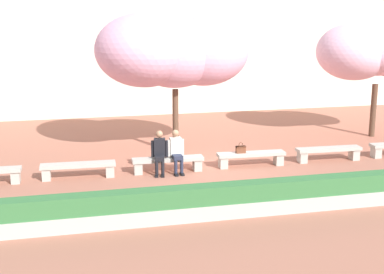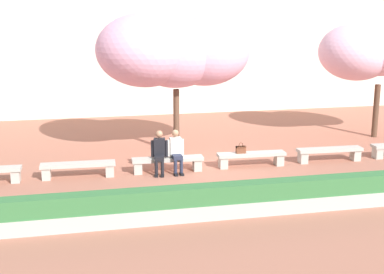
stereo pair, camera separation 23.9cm
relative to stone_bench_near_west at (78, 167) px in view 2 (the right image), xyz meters
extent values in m
plane|color=#9E604C|center=(3.98, 0.00, -0.31)|extent=(100.00, 100.00, 0.00)
cube|color=#ADA89E|center=(-1.75, -0.03, -0.14)|extent=(0.25, 0.35, 0.35)
cube|color=#ADA89E|center=(0.00, 0.00, 0.09)|extent=(2.17, 0.50, 0.10)
cube|color=#ADA89E|center=(-0.91, 0.03, -0.14)|extent=(0.25, 0.35, 0.35)
cube|color=#ADA89E|center=(0.91, -0.03, -0.14)|extent=(0.25, 0.35, 0.35)
cube|color=#ADA89E|center=(2.65, 0.00, 0.09)|extent=(2.17, 0.50, 0.10)
cube|color=#ADA89E|center=(1.75, 0.03, -0.14)|extent=(0.25, 0.35, 0.35)
cube|color=#ADA89E|center=(3.56, -0.03, -0.14)|extent=(0.25, 0.35, 0.35)
cube|color=#ADA89E|center=(5.30, 0.00, 0.09)|extent=(2.17, 0.50, 0.10)
cube|color=#ADA89E|center=(4.40, 0.03, -0.14)|extent=(0.25, 0.35, 0.35)
cube|color=#ADA89E|center=(6.21, -0.03, -0.14)|extent=(0.25, 0.35, 0.35)
cube|color=#ADA89E|center=(7.96, 0.00, 0.09)|extent=(2.17, 0.50, 0.10)
cube|color=#ADA89E|center=(7.05, 0.03, -0.14)|extent=(0.25, 0.35, 0.35)
cube|color=#ADA89E|center=(8.86, -0.03, -0.14)|extent=(0.25, 0.35, 0.35)
cube|color=#ADA89E|center=(9.70, 0.03, -0.14)|extent=(0.25, 0.35, 0.35)
cube|color=black|center=(2.24, -0.40, -0.28)|extent=(0.14, 0.23, 0.06)
cylinder|color=black|center=(2.25, -0.34, -0.07)|extent=(0.10, 0.10, 0.42)
cube|color=black|center=(2.42, -0.43, -0.28)|extent=(0.14, 0.23, 0.06)
cylinder|color=black|center=(2.43, -0.37, -0.07)|extent=(0.10, 0.10, 0.42)
cube|color=black|center=(2.37, -0.18, 0.20)|extent=(0.35, 0.44, 0.12)
cube|color=black|center=(2.41, 0.04, 0.47)|extent=(0.37, 0.28, 0.54)
sphere|color=#A37556|center=(2.41, 0.04, 0.87)|extent=(0.21, 0.21, 0.21)
cylinder|color=black|center=(2.20, 0.06, 0.43)|extent=(0.09, 0.09, 0.50)
cylinder|color=black|center=(2.61, -0.02, 0.43)|extent=(0.09, 0.09, 0.50)
cube|color=black|center=(2.82, -0.42, -0.28)|extent=(0.11, 0.22, 0.06)
cylinder|color=#23283D|center=(2.82, -0.36, -0.07)|extent=(0.10, 0.10, 0.42)
cube|color=black|center=(3.00, -0.42, -0.28)|extent=(0.11, 0.22, 0.06)
cylinder|color=#23283D|center=(3.00, -0.36, -0.07)|extent=(0.10, 0.10, 0.42)
cube|color=#23283D|center=(2.90, -0.18, 0.20)|extent=(0.29, 0.41, 0.12)
cube|color=silver|center=(2.90, 0.04, 0.47)|extent=(0.35, 0.23, 0.54)
sphere|color=#A37556|center=(2.90, 0.04, 0.87)|extent=(0.21, 0.21, 0.21)
cylinder|color=silver|center=(2.69, 0.01, 0.43)|extent=(0.09, 0.09, 0.50)
cylinder|color=silver|center=(3.11, 0.03, 0.43)|extent=(0.09, 0.09, 0.50)
cube|color=brown|center=(4.96, 0.01, 0.25)|extent=(0.30, 0.14, 0.22)
cube|color=#552C1C|center=(4.96, 0.01, 0.34)|extent=(0.30, 0.15, 0.04)
torus|color=#4A2718|center=(4.96, 0.01, 0.41)|extent=(0.14, 0.02, 0.14)
cylinder|color=#513828|center=(3.33, 2.15, 0.79)|extent=(0.20, 0.20, 2.20)
ellipsoid|color=#EAA8C6|center=(3.33, 2.15, 3.11)|extent=(3.12, 2.65, 2.34)
ellipsoid|color=#EAA8C6|center=(2.33, 2.27, 3.20)|extent=(3.23, 3.48, 2.42)
ellipsoid|color=#EAA8C6|center=(4.34, 2.28, 3.11)|extent=(3.06, 2.62, 2.29)
cylinder|color=#513828|center=(11.27, 2.86, 0.70)|extent=(0.22, 0.22, 2.03)
ellipsoid|color=#EFB7D1|center=(11.27, 2.86, 2.94)|extent=(2.36, 2.53, 1.77)
ellipsoid|color=#EFB7D1|center=(10.40, 3.07, 2.95)|extent=(2.87, 2.73, 2.15)
cube|color=#ADA89E|center=(3.98, -3.83, -0.13)|extent=(19.01, 0.50, 0.36)
cube|color=#336B38|center=(3.98, -3.83, 0.27)|extent=(18.91, 0.44, 0.44)
camera|label=1|loc=(-0.21, -15.25, 4.44)|focal=50.00mm
camera|label=2|loc=(0.02, -15.31, 4.44)|focal=50.00mm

